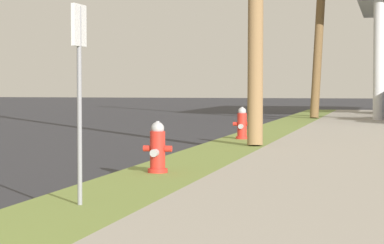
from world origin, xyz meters
TOP-DOWN VIEW (x-y plane):
  - fire_hydrant_second at (0.62, 9.12)m, footprint 0.42×0.38m
  - fire_hydrant_third at (0.56, 16.90)m, footprint 0.42×0.37m
  - street_sign_post at (0.69, 5.74)m, footprint 0.05×0.36m

SIDE VIEW (x-z plane):
  - fire_hydrant_second at x=0.62m, z-range 0.07..0.82m
  - fire_hydrant_third at x=0.56m, z-range 0.07..0.82m
  - street_sign_post at x=0.69m, z-range 0.57..2.69m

